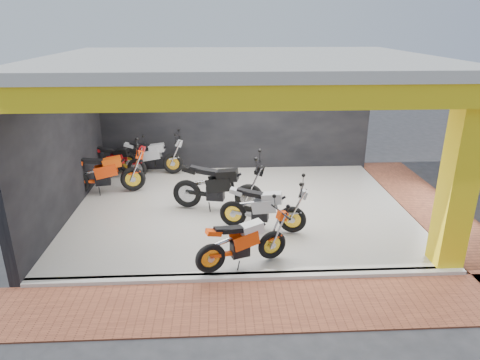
% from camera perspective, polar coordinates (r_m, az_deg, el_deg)
% --- Properties ---
extents(ground, '(80.00, 80.00, 0.00)m').
position_cam_1_polar(ground, '(8.83, 0.68, -9.46)').
color(ground, '#2D2D30').
rests_on(ground, ground).
extents(showroom_floor, '(8.00, 6.00, 0.10)m').
position_cam_1_polar(showroom_floor, '(10.59, 0.01, -3.84)').
color(showroom_floor, silver).
rests_on(showroom_floor, ground).
extents(showroom_ceiling, '(8.40, 6.40, 0.20)m').
position_cam_1_polar(showroom_ceiling, '(9.69, 0.01, 15.68)').
color(showroom_ceiling, beige).
rests_on(showroom_ceiling, corner_column).
extents(back_wall, '(8.20, 0.20, 3.50)m').
position_cam_1_polar(back_wall, '(13.02, -0.70, 8.67)').
color(back_wall, black).
rests_on(back_wall, ground).
extents(left_wall, '(0.20, 6.20, 3.50)m').
position_cam_1_polar(left_wall, '(10.63, -22.71, 4.38)').
color(left_wall, black).
rests_on(left_wall, ground).
extents(corner_column, '(0.50, 0.50, 3.50)m').
position_cam_1_polar(corner_column, '(8.52, 27.16, -0.04)').
color(corner_column, yellow).
rests_on(corner_column, ground).
extents(header_beam_front, '(8.40, 0.30, 0.40)m').
position_cam_1_polar(header_beam_front, '(6.75, 1.34, 11.04)').
color(header_beam_front, yellow).
rests_on(header_beam_front, corner_column).
extents(header_beam_right, '(0.30, 6.40, 0.40)m').
position_cam_1_polar(header_beam_right, '(10.70, 22.55, 13.01)').
color(header_beam_right, yellow).
rests_on(header_beam_right, corner_column).
extents(floor_kerb, '(8.00, 0.20, 0.10)m').
position_cam_1_polar(floor_kerb, '(7.94, 1.15, -12.81)').
color(floor_kerb, silver).
rests_on(floor_kerb, ground).
extents(paver_front, '(9.00, 1.40, 0.03)m').
position_cam_1_polar(paver_front, '(7.32, 1.60, -16.38)').
color(paver_front, '#9C5033').
rests_on(paver_front, ground).
extents(paver_right, '(1.40, 7.00, 0.03)m').
position_cam_1_polar(paver_right, '(11.84, 23.93, -3.18)').
color(paver_right, '#9C5033').
rests_on(paver_right, ground).
extents(moto_hero, '(2.04, 1.33, 1.17)m').
position_cam_1_polar(moto_hero, '(8.11, 4.35, -6.90)').
color(moto_hero, '#FF450A').
rests_on(moto_hero, showroom_floor).
extents(moto_row_a, '(2.14, 1.27, 1.23)m').
position_cam_1_polar(moto_row_a, '(9.12, 7.06, -3.59)').
color(moto_row_a, '#AEB0B6').
rests_on(moto_row_a, showroom_floor).
extents(moto_row_b, '(2.49, 1.38, 1.44)m').
position_cam_1_polar(moto_row_b, '(9.99, 1.24, -0.61)').
color(moto_row_b, black).
rests_on(moto_row_b, showroom_floor).
extents(moto_row_c, '(2.31, 1.19, 1.35)m').
position_cam_1_polar(moto_row_c, '(11.64, -14.20, 1.61)').
color(moto_row_c, '#FC3D0A').
rests_on(moto_row_c, showroom_floor).
extents(moto_row_d, '(2.04, 1.11, 1.18)m').
position_cam_1_polar(moto_row_d, '(12.64, -13.69, 2.75)').
color(moto_row_d, '#AF1215').
rests_on(moto_row_d, showroom_floor).
extents(moto_row_e, '(2.13, 0.95, 1.26)m').
position_cam_1_polar(moto_row_e, '(12.78, -9.00, 3.48)').
color(moto_row_e, '#ABAFB3').
rests_on(moto_row_e, showroom_floor).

